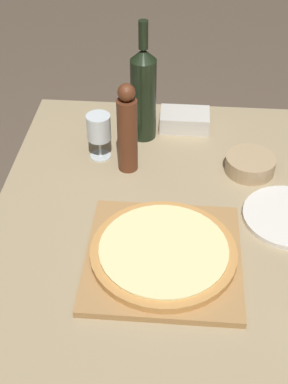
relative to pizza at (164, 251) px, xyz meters
name	(u,v)px	position (x,y,z in m)	size (l,w,h in m)	color
dining_table	(171,263)	(0.02, 0.08, -0.12)	(0.97, 1.31, 0.74)	#9E8966
cutting_board	(163,257)	(0.00, 0.00, -0.02)	(0.37, 0.37, 0.02)	#A87A47
pizza	(164,251)	(0.00, 0.00, 0.00)	(0.35, 0.35, 0.02)	#C68947
wine_bottle	(143,93)	(-0.09, 0.53, 0.12)	(0.08, 0.08, 0.38)	black
pepper_mill	(127,130)	(-0.12, 0.36, 0.10)	(0.06, 0.06, 0.27)	#5B2D19
wine_glass	(99,129)	(-0.21, 0.41, 0.07)	(0.07, 0.07, 0.14)	silver
small_bowl	(250,164)	(0.23, 0.37, -0.01)	(0.14, 0.14, 0.05)	tan
food_container	(185,120)	(0.04, 0.59, 0.00)	(0.16, 0.10, 0.06)	beige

